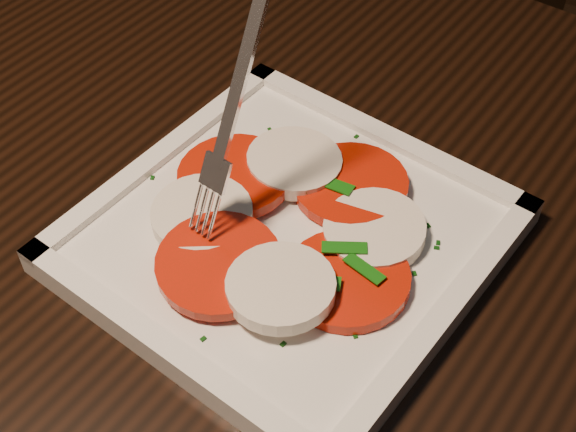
% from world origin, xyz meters
% --- Properties ---
extents(table, '(1.24, 0.86, 0.75)m').
position_xyz_m(table, '(-0.26, 0.09, 0.65)').
color(table, black).
rests_on(table, ground).
extents(plate, '(0.26, 0.26, 0.01)m').
position_xyz_m(plate, '(-0.31, 0.12, 0.76)').
color(plate, white).
rests_on(plate, table).
extents(caprese_salad, '(0.20, 0.22, 0.02)m').
position_xyz_m(caprese_salad, '(-0.31, 0.12, 0.77)').
color(caprese_salad, '#C11404').
rests_on(caprese_salad, plate).
extents(fork, '(0.04, 0.08, 0.16)m').
position_xyz_m(fork, '(-0.34, 0.12, 0.86)').
color(fork, white).
rests_on(fork, caprese_salad).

